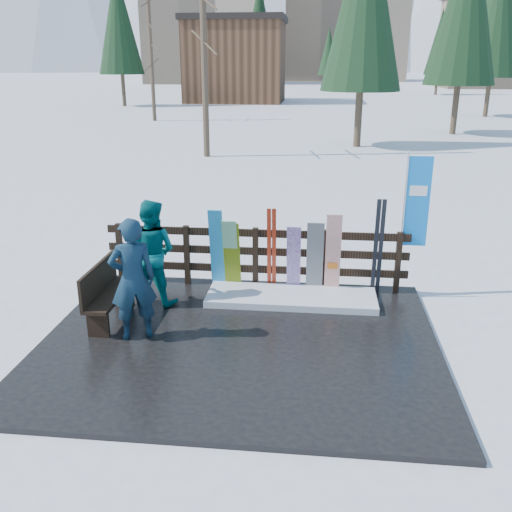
# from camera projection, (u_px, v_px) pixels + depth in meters

# --- Properties ---
(ground) EXTENTS (700.00, 700.00, 0.00)m
(ground) POSITION_uv_depth(u_px,v_px,m) (240.00, 344.00, 8.74)
(ground) COLOR white
(ground) RESTS_ON ground
(deck) EXTENTS (6.00, 5.00, 0.08)m
(deck) POSITION_uv_depth(u_px,v_px,m) (240.00, 342.00, 8.72)
(deck) COLOR black
(deck) RESTS_ON ground
(fence) EXTENTS (5.60, 0.10, 1.15)m
(fence) POSITION_uv_depth(u_px,v_px,m) (255.00, 253.00, 10.57)
(fence) COLOR black
(fence) RESTS_ON deck
(snow_patch) EXTENTS (2.99, 1.00, 0.12)m
(snow_patch) POSITION_uv_depth(u_px,v_px,m) (291.00, 297.00, 10.12)
(snow_patch) COLOR white
(snow_patch) RESTS_ON deck
(bench) EXTENTS (0.41, 1.50, 0.97)m
(bench) POSITION_uv_depth(u_px,v_px,m) (106.00, 291.00, 9.21)
(bench) COLOR black
(bench) RESTS_ON deck
(snowboard_0) EXTENTS (0.26, 0.32, 1.56)m
(snowboard_0) POSITION_uv_depth(u_px,v_px,m) (217.00, 250.00, 10.39)
(snowboard_0) COLOR #2894D1
(snowboard_0) RESTS_ON deck
(snowboard_1) EXTENTS (0.27, 0.38, 1.38)m
(snowboard_1) POSITION_uv_depth(u_px,v_px,m) (231.00, 255.00, 10.39)
(snowboard_1) COLOR silver
(snowboard_1) RESTS_ON deck
(snowboard_2) EXTENTS (0.30, 0.32, 1.33)m
(snowboard_2) POSITION_uv_depth(u_px,v_px,m) (232.00, 256.00, 10.40)
(snowboard_2) COLOR #C3E80A
(snowboard_2) RESTS_ON deck
(snowboard_3) EXTENTS (0.25, 0.31, 1.30)m
(snowboard_3) POSITION_uv_depth(u_px,v_px,m) (294.00, 259.00, 10.29)
(snowboard_3) COLOR silver
(snowboard_3) RESTS_ON deck
(snowboard_4) EXTENTS (0.30, 0.27, 1.37)m
(snowboard_4) POSITION_uv_depth(u_px,v_px,m) (315.00, 258.00, 10.24)
(snowboard_4) COLOR black
(snowboard_4) RESTS_ON deck
(snowboard_5) EXTENTS (0.27, 0.21, 1.52)m
(snowboard_5) POSITION_uv_depth(u_px,v_px,m) (333.00, 255.00, 10.18)
(snowboard_5) COLOR white
(snowboard_5) RESTS_ON deck
(ski_pair_a) EXTENTS (0.16, 0.23, 1.58)m
(ski_pair_a) POSITION_uv_depth(u_px,v_px,m) (272.00, 250.00, 10.35)
(ski_pair_a) COLOR #A82C14
(ski_pair_a) RESTS_ON deck
(ski_pair_b) EXTENTS (0.17, 0.20, 1.80)m
(ski_pair_b) POSITION_uv_depth(u_px,v_px,m) (378.00, 248.00, 10.12)
(ski_pair_b) COLOR black
(ski_pair_b) RESTS_ON deck
(rental_flag) EXTENTS (0.45, 0.04, 2.60)m
(rental_flag) POSITION_uv_depth(u_px,v_px,m) (414.00, 207.00, 10.02)
(rental_flag) COLOR silver
(rental_flag) RESTS_ON deck
(person_front) EXTENTS (0.82, 0.71, 1.90)m
(person_front) POSITION_uv_depth(u_px,v_px,m) (133.00, 279.00, 8.50)
(person_front) COLOR #163A48
(person_front) RESTS_ON deck
(person_back) EXTENTS (1.01, 0.85, 1.85)m
(person_back) POSITION_uv_depth(u_px,v_px,m) (151.00, 252.00, 9.78)
(person_back) COLOR #056163
(person_back) RESTS_ON deck
(resort_buildings) EXTENTS (73.00, 87.60, 22.60)m
(resort_buildings) POSITION_uv_depth(u_px,v_px,m) (323.00, 32.00, 114.01)
(resort_buildings) COLOR tan
(resort_buildings) RESTS_ON ground
(trees) EXTENTS (42.28, 68.70, 12.29)m
(trees) POSITION_uv_depth(u_px,v_px,m) (332.00, 44.00, 51.09)
(trees) COLOR #382B1E
(trees) RESTS_ON ground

